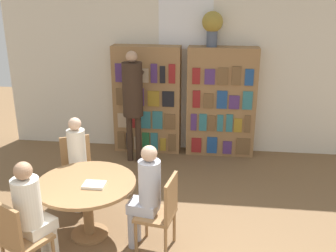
% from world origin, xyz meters
% --- Properties ---
extents(wall_back, '(6.40, 0.07, 3.00)m').
position_xyz_m(wall_back, '(0.00, 4.03, 1.51)').
color(wall_back, beige).
rests_on(wall_back, ground_plane).
extents(bookshelf_left, '(1.16, 0.34, 1.87)m').
position_xyz_m(bookshelf_left, '(-0.64, 3.83, 0.93)').
color(bookshelf_left, olive).
rests_on(bookshelf_left, ground_plane).
extents(bookshelf_right, '(1.16, 0.34, 1.87)m').
position_xyz_m(bookshelf_right, '(0.64, 3.83, 0.93)').
color(bookshelf_right, olive).
rests_on(bookshelf_right, ground_plane).
extents(flower_vase, '(0.34, 0.34, 0.56)m').
position_xyz_m(flower_vase, '(0.44, 3.84, 2.22)').
color(flower_vase, '#475166').
rests_on(flower_vase, bookshelf_right).
extents(reading_table, '(1.14, 1.14, 0.70)m').
position_xyz_m(reading_table, '(-0.89, 1.17, 0.58)').
color(reading_table, olive).
rests_on(reading_table, ground_plane).
extents(chair_near_camera, '(0.54, 0.54, 0.89)m').
position_xyz_m(chair_near_camera, '(-1.31, 0.37, 0.50)').
color(chair_near_camera, olive).
rests_on(chair_near_camera, ground_plane).
extents(chair_left_side, '(0.54, 0.54, 0.89)m').
position_xyz_m(chair_left_side, '(-1.29, 1.98, 0.50)').
color(chair_left_side, olive).
rests_on(chair_left_side, ground_plane).
extents(chair_far_side, '(0.46, 0.46, 0.89)m').
position_xyz_m(chair_far_side, '(0.00, 1.01, 0.50)').
color(chair_far_side, olive).
rests_on(chair_far_side, ground_plane).
extents(seated_reader_left, '(0.35, 0.39, 1.23)m').
position_xyz_m(seated_reader_left, '(-1.21, 1.81, 0.68)').
color(seated_reader_left, silver).
rests_on(seated_reader_left, ground_plane).
extents(seated_reader_right, '(0.38, 0.29, 1.24)m').
position_xyz_m(seated_reader_right, '(-0.18, 1.05, 0.69)').
color(seated_reader_right, '#B2B7C6').
rests_on(seated_reader_right, ground_plane).
extents(seated_reader_back, '(0.39, 0.41, 1.24)m').
position_xyz_m(seated_reader_back, '(-1.23, 0.52, 0.71)').
color(seated_reader_back, silver).
rests_on(seated_reader_back, ground_plane).
extents(librarian_standing, '(0.33, 0.60, 1.86)m').
position_xyz_m(librarian_standing, '(-0.78, 3.33, 1.15)').
color(librarian_standing, '#332319').
rests_on(librarian_standing, ground_plane).
extents(open_book_on_table, '(0.24, 0.18, 0.03)m').
position_xyz_m(open_book_on_table, '(-0.77, 1.09, 0.72)').
color(open_book_on_table, silver).
rests_on(open_book_on_table, reading_table).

